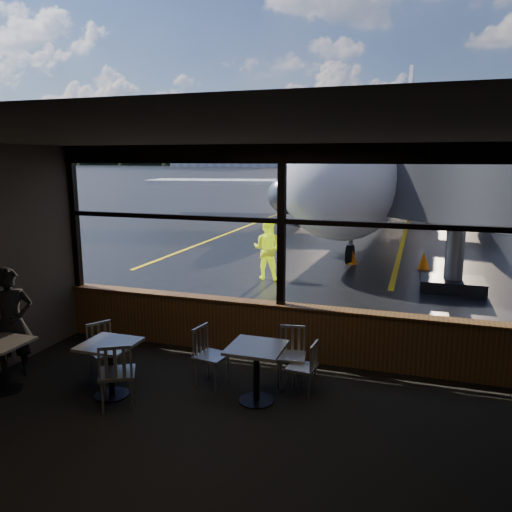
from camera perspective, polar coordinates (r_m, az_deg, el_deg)
The scene contains 29 objects.
ground_plane at distance 127.69m, azimuth 17.55°, elevation 9.09°, with size 520.00×520.00×0.00m, color black.
carpet_floor at distance 6.04m, azimuth -5.43°, elevation -21.75°, with size 8.00×6.00×0.01m, color black.
ceiling at distance 5.08m, azimuth -6.17°, elevation 13.52°, with size 8.00×6.00×0.04m, color #38332D.
window_sill at distance 8.40m, azimuth 2.83°, elevation -8.62°, with size 8.00×0.28×0.90m, color #523319.
window_header at distance 7.91m, azimuth 3.03°, elevation 11.58°, with size 8.00×0.18×0.30m, color black.
mullion_left at distance 9.79m, azimuth -20.02°, elevation 4.08°, with size 0.12×0.12×2.60m, color black.
mullion_centre at distance 7.98m, azimuth 2.94°, elevation 3.30°, with size 0.12×0.12×2.60m, color black.
window_transom at distance 7.97m, azimuth 2.95°, elevation 4.01°, with size 8.00×0.10×0.08m, color black.
airliner at distance 26.97m, azimuth 15.13°, elevation 14.54°, with size 27.72×33.27×10.16m, color white, non-canonical shape.
jet_bridge at distance 13.24m, azimuth 24.96°, elevation 6.47°, with size 9.20×11.24×4.90m, color #2B2B2D, non-canonical shape.
cafe_table_near at distance 6.95m, azimuth 0.05°, elevation -13.36°, with size 0.73×0.73×0.81m, color gray, non-canonical shape.
cafe_table_mid at distance 7.39m, azimuth -16.29°, elevation -12.37°, with size 0.72×0.72×0.79m, color gray, non-canonical shape.
cafe_table_left at distance 8.11m, azimuth -26.82°, elevation -11.20°, with size 0.67×0.67×0.74m, color #ABA69D, non-canonical shape.
chair_near_e at distance 7.18m, azimuth 5.26°, elevation -12.62°, with size 0.43×0.43×0.80m, color #B1ABA0, non-canonical shape.
chair_near_w at distance 7.42m, azimuth -5.08°, elevation -11.40°, with size 0.49×0.49×0.89m, color #B9B3A7, non-canonical shape.
chair_near_n at distance 7.44m, azimuth 4.03°, elevation -11.44°, with size 0.47×0.47×0.86m, color beige, non-canonical shape.
chair_mid_s at distance 7.02m, azimuth -15.57°, elevation -12.86°, with size 0.52×0.52×0.96m, color #ABA69A, non-canonical shape.
chair_mid_w at distance 7.89m, azimuth -16.91°, elevation -10.53°, with size 0.48×0.48×0.88m, color #AAA69A, non-canonical shape.
passenger at distance 8.43m, azimuth -26.14°, elevation -6.87°, with size 0.62×0.40×1.69m, color black.
ground_crew at distance 13.72m, azimuth 1.31°, elevation 0.81°, with size 0.81×0.63×1.67m, color #BFF219.
cone_nose at distance 15.87m, azimuth 18.63°, elevation -0.50°, with size 0.36×0.36×0.51m, color #EE4C07.
cone_wing at distance 26.99m, azimuth 4.74°, elevation 4.51°, with size 0.31×0.31×0.43m, color #E03E07.
hangar_left at distance 201.01m, azimuth -2.81°, elevation 11.69°, with size 45.00×18.00×11.00m, color silver, non-canonical shape.
hangar_mid at distance 192.65m, azimuth 17.99°, elevation 11.05°, with size 38.00×15.00×10.00m, color silver, non-canonical shape.
fuel_tank_a at distance 192.32m, azimuth 8.82°, elevation 10.86°, with size 8.00×8.00×6.00m, color silver.
fuel_tank_b at distance 190.91m, azimuth 11.84°, elevation 10.76°, with size 8.00×8.00×6.00m, color silver.
fuel_tank_c at distance 190.01m, azimuth 14.88°, elevation 10.62°, with size 8.00×8.00×6.00m, color silver.
treeline at distance 217.65m, azimuth 18.08°, elevation 11.25°, with size 360.00×3.00×12.00m, color black.
cone_extra at distance 16.06m, azimuth 10.97°, elevation -0.14°, with size 0.31×0.31×0.43m, color orange.
Camera 1 is at (2.09, -7.63, 3.28)m, focal length 35.00 mm.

